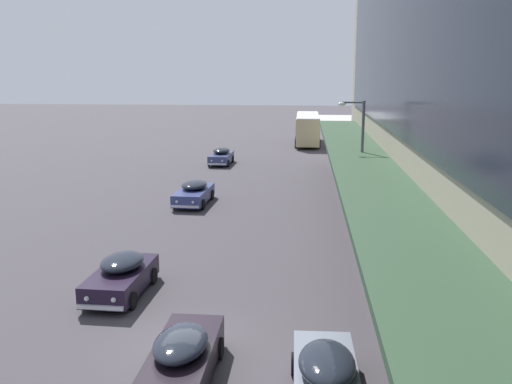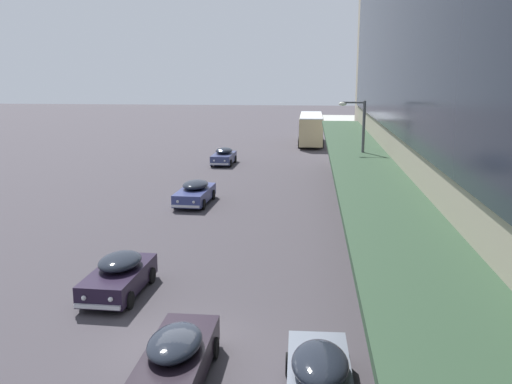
# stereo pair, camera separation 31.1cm
# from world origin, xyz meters

# --- Properties ---
(ground) EXTENTS (240.00, 240.00, 0.00)m
(ground) POSITION_xyz_m (0.00, 0.00, 0.00)
(ground) COLOR #3F3A40
(transit_bus_kerbside_front) EXTENTS (2.75, 10.58, 3.36)m
(transit_bus_kerbside_front) POSITION_xyz_m (3.85, 48.93, 1.92)
(transit_bus_kerbside_front) COLOR tan
(transit_bus_kerbside_front) RESTS_ON ground
(sedan_second_near) EXTENTS (1.80, 4.49, 1.50)m
(sedan_second_near) POSITION_xyz_m (0.23, -1.90, 0.75)
(sedan_second_near) COLOR black
(sedan_second_near) RESTS_ON ground
(sedan_oncoming_rear) EXTENTS (2.02, 4.34, 1.52)m
(sedan_oncoming_rear) POSITION_xyz_m (-3.37, 4.03, 0.75)
(sedan_oncoming_rear) COLOR black
(sedan_oncoming_rear) RESTS_ON ground
(sedan_second_mid) EXTENTS (1.96, 4.29, 1.49)m
(sedan_second_mid) POSITION_xyz_m (-3.92, 34.27, 0.74)
(sedan_second_mid) COLOR navy
(sedan_second_mid) RESTS_ON ground
(sedan_trailing_near) EXTENTS (1.83, 4.48, 1.52)m
(sedan_trailing_near) POSITION_xyz_m (4.08, -2.62, 0.75)
(sedan_trailing_near) COLOR slate
(sedan_trailing_near) RESTS_ON ground
(sedan_lead_near) EXTENTS (2.09, 4.71, 1.45)m
(sedan_lead_near) POSITION_xyz_m (-3.46, 18.93, 0.73)
(sedan_lead_near) COLOR navy
(sedan_lead_near) RESTS_ON ground
(pedestrian_at_kerb) EXTENTS (0.59, 0.36, 1.86)m
(pedestrian_at_kerb) POSITION_xyz_m (7.24, 1.06, 1.18)
(pedestrian_at_kerb) COLOR #2C2514
(pedestrian_at_kerb) RESTS_ON sidewalk_kerb
(street_lamp) EXTENTS (1.50, 0.28, 6.53)m
(street_lamp) POSITION_xyz_m (6.51, 16.17, 3.98)
(street_lamp) COLOR #4C4C51
(street_lamp) RESTS_ON sidewalk_kerb
(fire_hydrant) EXTENTS (0.20, 0.40, 0.70)m
(fire_hydrant) POSITION_xyz_m (6.58, 5.63, 0.49)
(fire_hydrant) COLOR #B72C15
(fire_hydrant) RESTS_ON sidewalk_kerb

